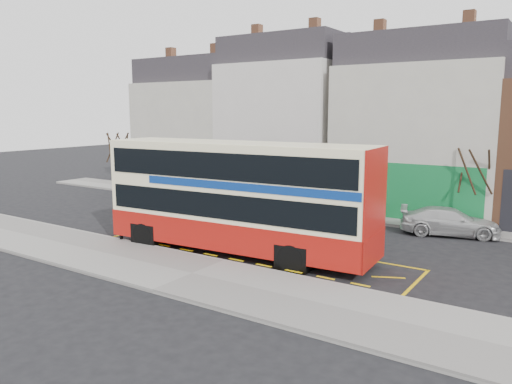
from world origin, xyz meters
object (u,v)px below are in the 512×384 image
Objects in this scene: bus_stop_post at (121,198)px; car_silver at (204,192)px; car_white at (450,222)px; street_tree_right at (477,159)px; double_decker_bus at (238,196)px; car_grey at (340,207)px; street_tree_left at (118,140)px.

bus_stop_post reaches higher than car_silver.
car_white is 3.51m from street_tree_right.
car_silver is at bearing 132.24° from double_decker_bus.
car_grey is 0.82× the size of street_tree_right.
car_grey is (9.80, -0.08, 0.07)m from car_silver.
double_decker_bus is 5.69m from bus_stop_post.
street_tree_left is (-19.28, 1.22, 3.02)m from car_grey.
car_grey is 5.87m from car_white.
car_silver is 0.82× the size of car_white.
street_tree_right reaches higher than car_silver.
street_tree_right is at bearing -97.64° from car_silver.
street_tree_left is 1.03× the size of street_tree_right.
double_decker_bus is at bearing -146.34° from car_silver.
bus_stop_post is 0.61× the size of street_tree_right.
double_decker_bus is at bearing -126.99° from street_tree_right.
street_tree_right is at bearing -78.53° from car_grey.
street_tree_right is at bearing 35.99° from bus_stop_post.
street_tree_left is at bearing 70.66° from car_silver.
car_grey is (0.90, 8.46, -1.76)m from double_decker_bus.
bus_stop_post is 10.78m from car_silver.
street_tree_left is at bearing 70.49° from car_white.
bus_stop_post is 0.70× the size of car_white.
double_decker_bus is at bearing 172.74° from car_grey.
street_tree_left is at bearing -179.44° from street_tree_right.
street_tree_right is at bearing -38.36° from car_white.
double_decker_bus reaches higher than car_white.
car_grey is at bearing -3.62° from street_tree_left.
double_decker_bus is 2.74× the size of car_grey.
street_tree_right is at bearing 49.10° from double_decker_bus.
car_grey is at bearing 79.99° from double_decker_bus.
double_decker_bus is 10.77m from car_white.
double_decker_bus is at bearing 10.38° from bus_stop_post.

